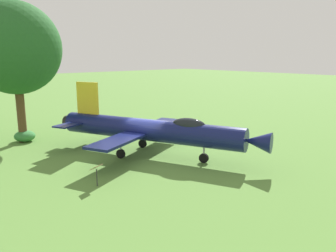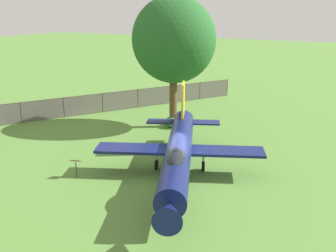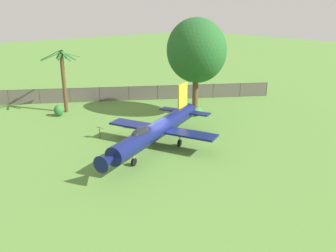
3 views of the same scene
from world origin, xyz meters
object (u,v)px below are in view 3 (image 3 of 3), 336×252
display_jet (156,130)px  info_plaque (99,129)px  palm_tree (63,79)px  shade_tree (196,51)px  shrub_near_fence (59,110)px  shrub_by_tree (195,111)px

display_jet → info_plaque: display_jet is taller
display_jet → palm_tree: (15.42, 0.94, 2.04)m
info_plaque → shade_tree: bearing=-91.4°
palm_tree → shrub_near_fence: palm_tree is taller
palm_tree → info_plaque: bearing=172.5°
palm_tree → shrub_near_fence: 3.56m
palm_tree → info_plaque: size_ratio=6.10×
shrub_by_tree → shade_tree: bearing=-22.6°
shrub_by_tree → info_plaque: bearing=88.2°
shade_tree → info_plaque: shade_tree is taller
shade_tree → palm_tree: size_ratio=1.49×
palm_tree → shrub_near_fence: (-0.97, 1.30, -3.17)m
info_plaque → palm_tree: bearing=-7.5°
display_jet → palm_tree: size_ratio=2.01×
display_jet → palm_tree: palm_tree is taller
shade_tree → palm_tree: shade_tree is taller
shrub_by_tree → palm_tree: bearing=45.3°
display_jet → info_plaque: (5.49, 2.25, -0.89)m
shrub_near_fence → shade_tree: bearing=-128.2°
display_jet → palm_tree: bearing=-109.8°
display_jet → shrub_by_tree: bearing=-174.9°
info_plaque → shrub_by_tree: bearing=-91.8°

